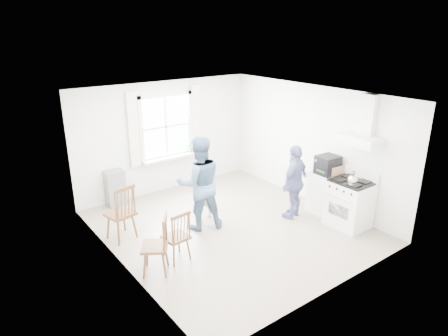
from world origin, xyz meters
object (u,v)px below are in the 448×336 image
low_cabinet (323,193)px  windsor_chair_b (179,232)px  gas_stove (349,203)px  person_mid (200,183)px  stereo_stack (328,165)px  windsor_chair_c (161,238)px  person_right (295,182)px  person_left (203,188)px  windsor_chair_a (123,207)px

low_cabinet → windsor_chair_b: bearing=177.2°
gas_stove → windsor_chair_b: (-3.35, 0.87, 0.08)m
person_mid → stereo_stack: bearing=175.5°
gas_stove → windsor_chair_c: 3.81m
person_mid → person_right: person_mid is taller
person_right → gas_stove: bearing=105.6°
stereo_stack → person_left: 2.58m
low_cabinet → person_right: bearing=161.4°
person_right → person_left: bearing=-50.7°
gas_stove → person_right: bearing=122.7°
gas_stove → person_mid: (-2.38, 1.70, 0.44)m
low_cabinet → windsor_chair_c: windsor_chair_c is taller
stereo_stack → windsor_chair_a: size_ratio=0.41×
person_left → gas_stove: bearing=137.7°
low_cabinet → windsor_chair_a: (-3.86, 1.40, 0.21)m
person_left → person_right: bearing=146.5°
windsor_chair_a → windsor_chair_b: windsor_chair_a is taller
gas_stove → person_left: size_ratio=0.82×
stereo_stack → windsor_chair_c: 3.80m
low_cabinet → person_right: (-0.66, 0.22, 0.33)m
stereo_stack → person_mid: 2.66m
windsor_chair_a → windsor_chair_b: (0.44, -1.23, -0.10)m
low_cabinet → person_mid: (-2.45, 1.00, 0.48)m
person_right → stereo_stack: bearing=138.7°
stereo_stack → person_right: 0.76m
person_right → windsor_chair_b: bearing=-15.9°
windsor_chair_a → person_left: person_left is taller
gas_stove → windsor_chair_b: 3.46m
person_left → stereo_stack: bearing=149.0°
stereo_stack → windsor_chair_b: (-3.39, 0.23, -0.53)m
windsor_chair_c → stereo_stack: bearing=-2.3°
gas_stove → person_mid: bearing=144.4°
windsor_chair_b → windsor_chair_c: size_ratio=0.92×
low_cabinet → person_mid: size_ratio=0.49×
stereo_stack → person_left: bearing=148.9°
windsor_chair_a → person_mid: (1.40, -0.39, 0.26)m
windsor_chair_b → person_left: size_ratio=0.68×
person_left → person_mid: bearing=45.0°
windsor_chair_c → gas_stove: bearing=-11.9°
windsor_chair_c → person_mid: (1.34, 0.92, 0.31)m
low_cabinet → windsor_chair_a: 4.11m
person_left → windsor_chair_c: bearing=36.5°
low_cabinet → person_mid: person_mid is taller
gas_stove → low_cabinet: gas_stove is taller
gas_stove → windsor_chair_b: bearing=165.5°
windsor_chair_c → low_cabinet: bearing=-1.3°
stereo_stack → windsor_chair_c: (-3.76, 0.15, -0.48)m
windsor_chair_b → person_left: 1.63m
gas_stove → windsor_chair_c: bearing=168.1°
stereo_stack → windsor_chair_c: size_ratio=0.44×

